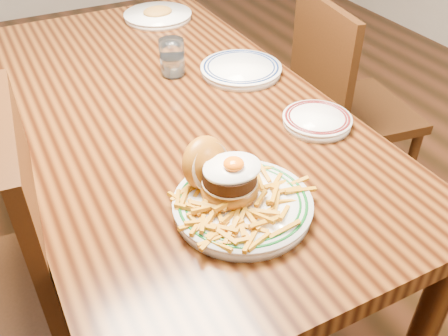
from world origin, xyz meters
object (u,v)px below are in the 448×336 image
table (169,128)px  side_plate (317,120)px  chair_right (342,104)px  main_plate (236,194)px

table → side_plate: size_ratio=8.81×
chair_right → side_plate: size_ratio=4.89×
chair_right → main_plate: size_ratio=2.85×
table → main_plate: size_ratio=5.14×
table → side_plate: 0.44m
table → main_plate: main_plate is taller
main_plate → side_plate: (0.34, 0.19, -0.02)m
chair_right → table: bearing=17.3°
main_plate → side_plate: size_ratio=1.72×
chair_right → main_plate: 1.05m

